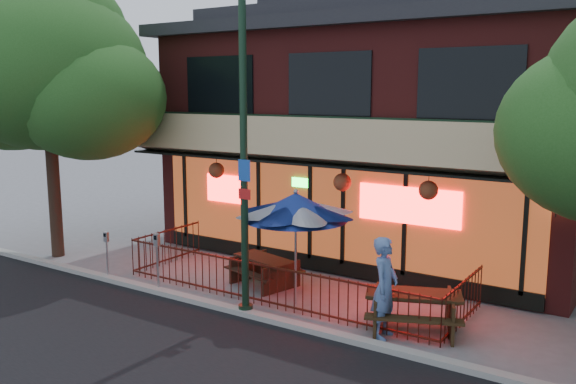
# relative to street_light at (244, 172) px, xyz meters

# --- Properties ---
(ground) EXTENTS (80.00, 80.00, 0.00)m
(ground) POSITION_rel_street_light_xyz_m (-0.00, 0.40, -3.15)
(ground) COLOR gray
(ground) RESTS_ON ground
(curb) EXTENTS (80.00, 0.25, 0.12)m
(curb) POSITION_rel_street_light_xyz_m (-0.00, -0.10, -3.09)
(curb) COLOR #999993
(curb) RESTS_ON ground
(restaurant_building) EXTENTS (12.96, 9.49, 8.05)m
(restaurant_building) POSITION_rel_street_light_xyz_m (-0.00, 7.51, 0.98)
(restaurant_building) COLOR maroon
(restaurant_building) RESTS_ON ground
(patio_fence) EXTENTS (8.44, 2.62, 1.00)m
(patio_fence) POSITION_rel_street_light_xyz_m (-0.00, 0.91, -2.52)
(patio_fence) COLOR #3F140D
(patio_fence) RESTS_ON ground
(street_light) EXTENTS (0.43, 0.32, 7.00)m
(street_light) POSITION_rel_street_light_xyz_m (0.00, 0.00, 0.00)
(street_light) COLOR black
(street_light) RESTS_ON ground
(street_tree_left) EXTENTS (5.60, 5.60, 8.05)m
(street_tree_left) POSITION_rel_street_light_xyz_m (-7.46, 0.79, 2.52)
(street_tree_left) COLOR #37231B
(street_tree_left) RESTS_ON ground
(picnic_table_left) EXTENTS (1.93, 1.66, 0.71)m
(picnic_table_left) POSITION_rel_street_light_xyz_m (-0.80, 1.84, -2.68)
(picnic_table_left) COLOR #311B12
(picnic_table_left) RESTS_ON ground
(picnic_table_right) EXTENTS (2.32, 2.08, 0.81)m
(picnic_table_right) POSITION_rel_street_light_xyz_m (3.44, 1.10, -2.61)
(picnic_table_right) COLOR #352512
(picnic_table_right) RESTS_ON ground
(patio_umbrella) EXTENTS (2.34, 2.34, 2.68)m
(patio_umbrella) POSITION_rel_street_light_xyz_m (0.60, 1.10, -0.86)
(patio_umbrella) COLOR gray
(patio_umbrella) RESTS_ON ground
(pedestrian) EXTENTS (0.56, 0.79, 2.03)m
(pedestrian) POSITION_rel_street_light_xyz_m (3.07, 0.50, -2.13)
(pedestrian) COLOR #5573AA
(pedestrian) RESTS_ON ground
(parking_meter_near) EXTENTS (0.14, 0.12, 1.44)m
(parking_meter_near) POSITION_rel_street_light_xyz_m (-2.67, 0.00, -2.17)
(parking_meter_near) COLOR #95999D
(parking_meter_near) RESTS_ON ground
(parking_meter_far) EXTENTS (0.13, 0.11, 1.25)m
(parking_meter_far) POSITION_rel_street_light_xyz_m (-4.49, 0.00, -2.30)
(parking_meter_far) COLOR #9EA1A7
(parking_meter_far) RESTS_ON ground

